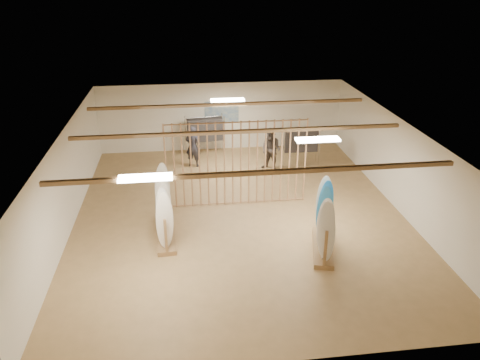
{
  "coord_description": "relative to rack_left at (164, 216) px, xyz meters",
  "views": [
    {
      "loc": [
        -1.62,
        -12.65,
        6.95
      ],
      "look_at": [
        0.0,
        0.0,
        1.2
      ],
      "focal_mm": 35.0,
      "sensor_mm": 36.0,
      "label": 1
    }
  ],
  "objects": [
    {
      "name": "wall_right",
      "position": [
        7.26,
        0.89,
        0.78
      ],
      "size": [
        0.0,
        12.0,
        12.0
      ],
      "primitive_type": "plane",
      "rotation": [
        1.57,
        0.0,
        -1.57
      ],
      "color": "white",
      "rests_on": "ground"
    },
    {
      "name": "wall_left",
      "position": [
        -2.74,
        0.89,
        0.78
      ],
      "size": [
        0.0,
        12.0,
        12.0
      ],
      "primitive_type": "plane",
      "rotation": [
        1.57,
        0.0,
        1.57
      ],
      "color": "white",
      "rests_on": "ground"
    },
    {
      "name": "clothing_rack_a",
      "position": [
        1.52,
        6.29,
        0.44
      ],
      "size": [
        1.51,
        0.56,
        1.63
      ],
      "rotation": [
        0.0,
        0.0,
        0.13
      ],
      "color": "silver",
      "rests_on": "floor"
    },
    {
      "name": "light_panels",
      "position": [
        2.26,
        0.89,
        2.12
      ],
      "size": [
        1.2,
        0.35,
        0.06
      ],
      "primitive_type": "cube",
      "color": "white",
      "rests_on": "ground"
    },
    {
      "name": "bamboo_partition",
      "position": [
        2.26,
        1.69,
        0.78
      ],
      "size": [
        4.45,
        0.05,
        2.78
      ],
      "color": "tan",
      "rests_on": "ground"
    },
    {
      "name": "wall_front",
      "position": [
        2.26,
        -5.11,
        0.78
      ],
      "size": [
        12.0,
        0.0,
        12.0
      ],
      "primitive_type": "plane",
      "rotation": [
        -1.57,
        0.0,
        0.0
      ],
      "color": "white",
      "rests_on": "ground"
    },
    {
      "name": "clothing_rack_b",
      "position": [
        5.11,
        4.76,
        0.34
      ],
      "size": [
        1.38,
        0.36,
        1.48
      ],
      "rotation": [
        0.0,
        0.0,
        -0.01
      ],
      "color": "silver",
      "rests_on": "floor"
    },
    {
      "name": "ceiling_slats",
      "position": [
        2.26,
        0.89,
        2.1
      ],
      "size": [
        9.5,
        6.12,
        0.1
      ],
      "primitive_type": "cube",
      "color": "#9C7447",
      "rests_on": "ground"
    },
    {
      "name": "poster",
      "position": [
        2.26,
        6.87,
        0.98
      ],
      "size": [
        1.4,
        0.03,
        0.9
      ],
      "primitive_type": "cube",
      "color": "#2F64A7",
      "rests_on": "ground"
    },
    {
      "name": "rack_left",
      "position": [
        0.0,
        0.0,
        0.0
      ],
      "size": [
        0.62,
        2.28,
        1.82
      ],
      "rotation": [
        0.0,
        0.0,
        0.05
      ],
      "color": "#9C7447",
      "rests_on": "floor"
    },
    {
      "name": "floor",
      "position": [
        2.26,
        0.89,
        -0.62
      ],
      "size": [
        12.0,
        12.0,
        0.0
      ],
      "primitive_type": "plane",
      "color": "tan",
      "rests_on": "ground"
    },
    {
      "name": "rack_right",
      "position": [
        4.24,
        -1.32,
        0.01
      ],
      "size": [
        0.98,
        2.01,
        1.85
      ],
      "rotation": [
        0.0,
        0.0,
        -0.25
      ],
      "color": "#9C7447",
      "rests_on": "floor"
    },
    {
      "name": "shopper_a",
      "position": [
        0.99,
        5.09,
        0.28
      ],
      "size": [
        0.78,
        0.65,
        1.81
      ],
      "primitive_type": "imported",
      "rotation": [
        0.0,
        0.0,
        2.78
      ],
      "color": "black",
      "rests_on": "floor"
    },
    {
      "name": "wall_back",
      "position": [
        2.26,
        6.89,
        0.78
      ],
      "size": [
        12.0,
        0.0,
        12.0
      ],
      "primitive_type": "plane",
      "rotation": [
        1.57,
        0.0,
        0.0
      ],
      "color": "white",
      "rests_on": "ground"
    },
    {
      "name": "ceiling",
      "position": [
        2.26,
        0.89,
        2.18
      ],
      "size": [
        12.0,
        12.0,
        0.0
      ],
      "primitive_type": "plane",
      "rotation": [
        3.14,
        0.0,
        0.0
      ],
      "color": "#989590",
      "rests_on": "ground"
    },
    {
      "name": "shopper_b",
      "position": [
        3.87,
        4.32,
        0.3
      ],
      "size": [
        1.13,
        1.12,
        1.86
      ],
      "primitive_type": "imported",
      "rotation": [
        0.0,
        0.0,
        -0.72
      ],
      "color": "#39312C",
      "rests_on": "floor"
    }
  ]
}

